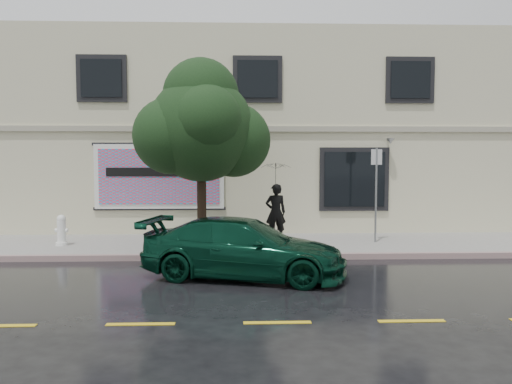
{
  "coord_description": "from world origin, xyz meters",
  "views": [
    {
      "loc": [
        -0.62,
        -11.38,
        2.68
      ],
      "look_at": [
        -0.15,
        2.2,
        1.73
      ],
      "focal_mm": 35.0,
      "sensor_mm": 36.0,
      "label": 1
    }
  ],
  "objects_px": {
    "car": "(244,248)",
    "fire_hydrant": "(62,230)",
    "pedestrian": "(276,212)",
    "street_tree": "(201,129)"
  },
  "relations": [
    {
      "from": "pedestrian",
      "to": "fire_hydrant",
      "type": "height_order",
      "value": "pedestrian"
    },
    {
      "from": "pedestrian",
      "to": "street_tree",
      "type": "xyz_separation_m",
      "value": [
        -2.13,
        -1.38,
        2.41
      ]
    },
    {
      "from": "fire_hydrant",
      "to": "pedestrian",
      "type": "bearing_deg",
      "value": 18.46
    },
    {
      "from": "street_tree",
      "to": "fire_hydrant",
      "type": "height_order",
      "value": "street_tree"
    },
    {
      "from": "car",
      "to": "fire_hydrant",
      "type": "relative_size",
      "value": 5.14
    },
    {
      "from": "pedestrian",
      "to": "street_tree",
      "type": "distance_m",
      "value": 3.5
    },
    {
      "from": "street_tree",
      "to": "fire_hydrant",
      "type": "xyz_separation_m",
      "value": [
        -4.08,
        0.8,
        -2.85
      ]
    },
    {
      "from": "car",
      "to": "fire_hydrant",
      "type": "distance_m",
      "value": 6.22
    },
    {
      "from": "street_tree",
      "to": "car",
      "type": "bearing_deg",
      "value": -66.72
    },
    {
      "from": "street_tree",
      "to": "fire_hydrant",
      "type": "bearing_deg",
      "value": 168.91
    }
  ]
}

